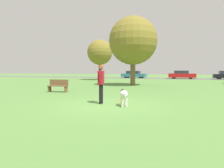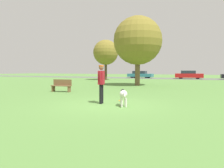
# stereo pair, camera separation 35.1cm
# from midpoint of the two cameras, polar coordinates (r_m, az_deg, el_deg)

# --- Properties ---
(ground_plane) EXTENTS (120.00, 120.00, 0.00)m
(ground_plane) POSITION_cam_midpoint_polar(r_m,az_deg,el_deg) (9.46, -2.67, -5.44)
(ground_plane) COLOR #56843D
(far_road_strip) EXTENTS (120.00, 6.00, 0.01)m
(far_road_strip) POSITION_cam_midpoint_polar(r_m,az_deg,el_deg) (38.27, 14.86, 1.41)
(far_road_strip) COLOR #5B5B59
(far_road_strip) RESTS_ON ground_plane
(person) EXTENTS (0.29, 0.67, 1.71)m
(person) POSITION_cam_midpoint_polar(r_m,az_deg,el_deg) (9.69, -3.93, 0.81)
(person) COLOR black
(person) RESTS_ON ground_plane
(dog) EXTENTS (0.54, 0.93, 0.68)m
(dog) POSITION_cam_midpoint_polar(r_m,az_deg,el_deg) (9.04, 1.98, -2.80)
(dog) COLOR silver
(dog) RESTS_ON ground_plane
(frisbee) EXTENTS (0.22, 0.22, 0.02)m
(frisbee) POSITION_cam_midpoint_polar(r_m,az_deg,el_deg) (10.63, 1.06, -4.36)
(frisbee) COLOR orange
(frisbee) RESTS_ON ground_plane
(tree_mid_center) EXTENTS (4.55, 4.55, 6.51)m
(tree_mid_center) POSITION_cam_midpoint_polar(r_m,az_deg,el_deg) (20.97, 5.03, 11.18)
(tree_mid_center) COLOR brown
(tree_mid_center) RESTS_ON ground_plane
(tree_far_left) EXTENTS (3.64, 3.64, 5.84)m
(tree_far_left) POSITION_cam_midpoint_polar(r_m,az_deg,el_deg) (32.08, -3.51, 8.23)
(tree_far_left) COLOR #4C3826
(tree_far_left) RESTS_ON ground_plane
(parked_car_teal) EXTENTS (4.57, 1.90, 1.27)m
(parked_car_teal) POSITION_cam_midpoint_polar(r_m,az_deg,el_deg) (39.75, 5.47, 2.50)
(parked_car_teal) COLOR teal
(parked_car_teal) RESTS_ON ground_plane
(parked_car_red) EXTENTS (4.35, 1.84, 1.35)m
(parked_car_red) POSITION_cam_midpoint_polar(r_m,az_deg,el_deg) (37.78, 17.58, 2.33)
(parked_car_red) COLOR red
(parked_car_red) RESTS_ON ground_plane
(park_bench) EXTENTS (1.42, 0.50, 0.84)m
(park_bench) POSITION_cam_midpoint_polar(r_m,az_deg,el_deg) (15.23, -14.54, -0.34)
(park_bench) COLOR brown
(park_bench) RESTS_ON ground_plane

